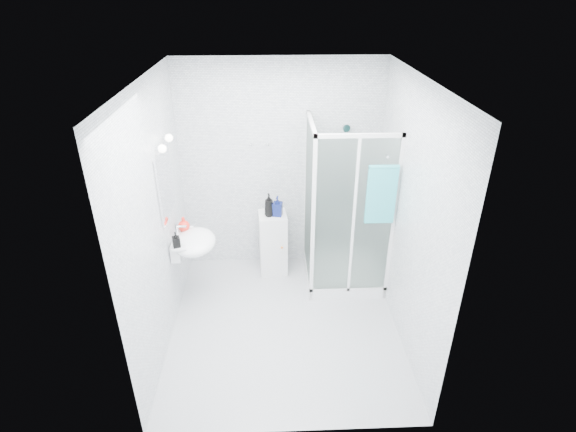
{
  "coord_description": "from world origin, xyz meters",
  "views": [
    {
      "loc": [
        -0.12,
        -3.75,
        3.33
      ],
      "look_at": [
        0.05,
        0.35,
        1.15
      ],
      "focal_mm": 28.0,
      "sensor_mm": 36.0,
      "label": 1
    }
  ],
  "objects_px": {
    "storage_cabinet": "(273,243)",
    "shampoo_bottle_b": "(277,206)",
    "soap_dispenser_orange": "(184,224)",
    "soap_dispenser_black": "(176,240)",
    "wall_basin": "(192,242)",
    "hand_towel": "(381,193)",
    "shampoo_bottle_a": "(269,205)",
    "shower_enclosure": "(338,251)"
  },
  "relations": [
    {
      "from": "shower_enclosure",
      "to": "soap_dispenser_orange",
      "type": "xyz_separation_m",
      "value": [
        -1.76,
        -0.17,
        0.5
      ]
    },
    {
      "from": "storage_cabinet",
      "to": "soap_dispenser_orange",
      "type": "bearing_deg",
      "value": -160.01
    },
    {
      "from": "hand_towel",
      "to": "shampoo_bottle_a",
      "type": "height_order",
      "value": "hand_towel"
    },
    {
      "from": "wall_basin",
      "to": "storage_cabinet",
      "type": "xyz_separation_m",
      "value": [
        0.88,
        0.59,
        -0.39
      ]
    },
    {
      "from": "hand_towel",
      "to": "soap_dispenser_black",
      "type": "bearing_deg",
      "value": -177.16
    },
    {
      "from": "wall_basin",
      "to": "soap_dispenser_black",
      "type": "xyz_separation_m",
      "value": [
        -0.12,
        -0.19,
        0.15
      ]
    },
    {
      "from": "storage_cabinet",
      "to": "shampoo_bottle_b",
      "type": "xyz_separation_m",
      "value": [
        0.06,
        -0.02,
        0.53
      ]
    },
    {
      "from": "storage_cabinet",
      "to": "shampoo_bottle_a",
      "type": "xyz_separation_m",
      "value": [
        -0.04,
        -0.03,
        0.55
      ]
    },
    {
      "from": "wall_basin",
      "to": "shampoo_bottle_b",
      "type": "height_order",
      "value": "shampoo_bottle_b"
    },
    {
      "from": "wall_basin",
      "to": "hand_towel",
      "type": "bearing_deg",
      "value": -2.44
    },
    {
      "from": "shower_enclosure",
      "to": "wall_basin",
      "type": "xyz_separation_m",
      "value": [
        -1.66,
        -0.32,
        0.35
      ]
    },
    {
      "from": "shower_enclosure",
      "to": "hand_towel",
      "type": "height_order",
      "value": "shower_enclosure"
    },
    {
      "from": "shampoo_bottle_a",
      "to": "soap_dispenser_black",
      "type": "xyz_separation_m",
      "value": [
        -0.96,
        -0.75,
        -0.01
      ]
    },
    {
      "from": "storage_cabinet",
      "to": "soap_dispenser_black",
      "type": "relative_size",
      "value": 4.87
    },
    {
      "from": "storage_cabinet",
      "to": "shampoo_bottle_a",
      "type": "height_order",
      "value": "shampoo_bottle_a"
    },
    {
      "from": "hand_towel",
      "to": "shampoo_bottle_a",
      "type": "distance_m",
      "value": 1.39
    },
    {
      "from": "wall_basin",
      "to": "soap_dispenser_black",
      "type": "relative_size",
      "value": 3.37
    },
    {
      "from": "storage_cabinet",
      "to": "shampoo_bottle_a",
      "type": "distance_m",
      "value": 0.55
    },
    {
      "from": "shower_enclosure",
      "to": "shampoo_bottle_a",
      "type": "height_order",
      "value": "shower_enclosure"
    },
    {
      "from": "soap_dispenser_orange",
      "to": "shower_enclosure",
      "type": "bearing_deg",
      "value": 5.49
    },
    {
      "from": "storage_cabinet",
      "to": "hand_towel",
      "type": "height_order",
      "value": "hand_towel"
    },
    {
      "from": "wall_basin",
      "to": "soap_dispenser_orange",
      "type": "relative_size",
      "value": 3.37
    },
    {
      "from": "shampoo_bottle_b",
      "to": "soap_dispenser_orange",
      "type": "bearing_deg",
      "value": -157.87
    },
    {
      "from": "soap_dispenser_orange",
      "to": "soap_dispenser_black",
      "type": "relative_size",
      "value": 1.0
    },
    {
      "from": "wall_basin",
      "to": "soap_dispenser_orange",
      "type": "height_order",
      "value": "soap_dispenser_orange"
    },
    {
      "from": "wall_basin",
      "to": "soap_dispenser_black",
      "type": "height_order",
      "value": "soap_dispenser_black"
    },
    {
      "from": "hand_towel",
      "to": "soap_dispenser_orange",
      "type": "xyz_separation_m",
      "value": [
        -2.09,
        0.23,
        -0.44
      ]
    },
    {
      "from": "wall_basin",
      "to": "shampoo_bottle_a",
      "type": "height_order",
      "value": "shampoo_bottle_a"
    },
    {
      "from": "shampoo_bottle_a",
      "to": "wall_basin",
      "type": "bearing_deg",
      "value": -146.22
    },
    {
      "from": "soap_dispenser_orange",
      "to": "soap_dispenser_black",
      "type": "xyz_separation_m",
      "value": [
        -0.02,
        -0.34,
        0.0
      ]
    },
    {
      "from": "soap_dispenser_black",
      "to": "wall_basin",
      "type": "bearing_deg",
      "value": 56.86
    },
    {
      "from": "shower_enclosure",
      "to": "soap_dispenser_black",
      "type": "distance_m",
      "value": 1.92
    },
    {
      "from": "hand_towel",
      "to": "shampoo_bottle_b",
      "type": "relative_size",
      "value": 2.66
    },
    {
      "from": "wall_basin",
      "to": "hand_towel",
      "type": "height_order",
      "value": "hand_towel"
    },
    {
      "from": "soap_dispenser_black",
      "to": "shampoo_bottle_a",
      "type": "bearing_deg",
      "value": 37.96
    },
    {
      "from": "shampoo_bottle_a",
      "to": "soap_dispenser_black",
      "type": "distance_m",
      "value": 1.22
    },
    {
      "from": "hand_towel",
      "to": "soap_dispenser_black",
      "type": "relative_size",
      "value": 3.91
    },
    {
      "from": "shower_enclosure",
      "to": "shampoo_bottle_b",
      "type": "height_order",
      "value": "shower_enclosure"
    },
    {
      "from": "wall_basin",
      "to": "shampoo_bottle_a",
      "type": "relative_size",
      "value": 1.95
    },
    {
      "from": "soap_dispenser_orange",
      "to": "soap_dispenser_black",
      "type": "distance_m",
      "value": 0.34
    },
    {
      "from": "storage_cabinet",
      "to": "wall_basin",
      "type": "bearing_deg",
      "value": -150.43
    },
    {
      "from": "shower_enclosure",
      "to": "hand_towel",
      "type": "distance_m",
      "value": 1.07
    }
  ]
}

